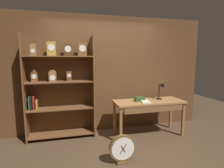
% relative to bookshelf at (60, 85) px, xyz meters
% --- Properties ---
extents(ground_plane, '(10.00, 10.00, 0.00)m').
position_rel_bookshelf_xyz_m(ground_plane, '(0.99, -1.17, -1.11)').
color(ground_plane, '#4C3826').
extents(back_wood_panel, '(4.80, 0.05, 2.60)m').
position_rel_bookshelf_xyz_m(back_wood_panel, '(0.99, 0.20, 0.19)').
color(back_wood_panel, brown).
rests_on(back_wood_panel, ground).
extents(bookshelf, '(1.36, 0.38, 2.12)m').
position_rel_bookshelf_xyz_m(bookshelf, '(0.00, 0.00, 0.00)').
color(bookshelf, brown).
rests_on(bookshelf, ground).
extents(workbench, '(1.49, 0.57, 0.76)m').
position_rel_bookshelf_xyz_m(workbench, '(1.83, -0.39, -0.43)').
color(workbench, '#9E6B3D').
rests_on(workbench, ground).
extents(desk_lamp, '(0.18, 0.18, 0.40)m').
position_rel_bookshelf_xyz_m(desk_lamp, '(2.16, -0.31, -0.10)').
color(desk_lamp, black).
rests_on(desk_lamp, workbench).
extents(toolbox_small, '(0.20, 0.11, 0.09)m').
position_rel_bookshelf_xyz_m(toolbox_small, '(1.63, -0.34, -0.30)').
color(toolbox_small, '#2D5123').
rests_on(toolbox_small, workbench).
extents(open_repair_manual, '(0.19, 0.24, 0.02)m').
position_rel_bookshelf_xyz_m(open_repair_manual, '(1.70, -0.47, -0.33)').
color(open_repair_manual, silver).
rests_on(open_repair_manual, workbench).
extents(round_clock_large, '(0.43, 0.11, 0.47)m').
position_rel_bookshelf_xyz_m(round_clock_large, '(0.96, -1.26, -0.87)').
color(round_clock_large, brown).
rests_on(round_clock_large, ground).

